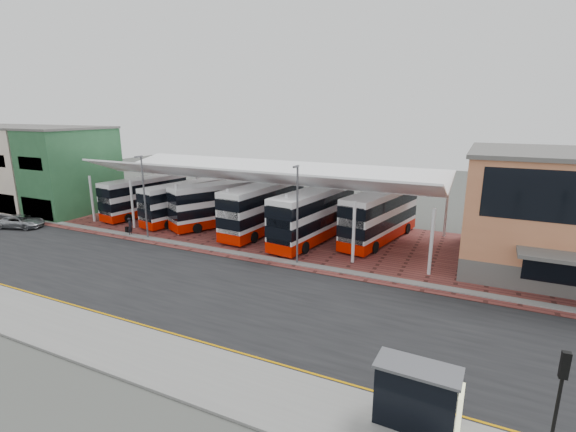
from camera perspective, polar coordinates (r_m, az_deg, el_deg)
name	(u,v)px	position (r m, az deg, el deg)	size (l,w,h in m)	color
ground	(234,288)	(29.98, -7.37, -9.78)	(140.00, 140.00, 0.00)	#41433F
road	(226,294)	(29.23, -8.45, -10.46)	(120.00, 14.00, 0.02)	black
forecourt	(326,241)	(40.05, 5.22, -3.42)	(72.00, 16.00, 0.06)	brown
sidewalk	(139,352)	(23.82, -19.74, -17.15)	(120.00, 4.00, 0.14)	slate
north_kerb	(275,260)	(34.91, -1.83, -6.00)	(120.00, 0.80, 0.14)	slate
yellow_line_near	(166,335)	(25.06, -16.40, -15.33)	(120.00, 0.12, 0.01)	#D28B00
yellow_line_far	(169,332)	(25.25, -15.93, -15.05)	(120.00, 0.12, 0.01)	#D28B00
canopy	(257,174)	(42.90, -4.25, 5.70)	(37.00, 11.63, 7.07)	silver
shop_green	(72,170)	(56.85, -27.45, 5.56)	(6.40, 10.20, 10.22)	#2E653A
shop_cream	(37,167)	(62.14, -31.10, 5.72)	(6.40, 10.20, 10.22)	beige
shop_brick	(6,164)	(67.64, -34.18, 5.85)	(6.40, 10.20, 10.22)	brown
lamp_west	(144,195)	(41.94, -19.08, 2.76)	(0.16, 0.90, 8.07)	#595A5F
lamp_east	(297,212)	(32.88, 1.27, 0.54)	(0.16, 0.90, 8.07)	#595A5F
bus_0	(145,197)	(52.10, -18.94, 2.54)	(3.97, 10.98, 4.43)	white
bus_1	(184,202)	(47.92, -13.98, 1.84)	(4.36, 10.70, 4.30)	white
bus_2	(222,204)	(45.34, -9.02, 1.60)	(7.50, 11.11, 4.62)	white
bus_3	(264,208)	(42.48, -3.32, 1.11)	(3.72, 12.12, 4.92)	white
bus_4	(314,216)	(39.44, 3.51, 0.06)	(4.32, 12.15, 4.90)	white
bus_5	(380,216)	(40.37, 12.49, 0.01)	(4.91, 11.98, 4.81)	white
silver_car	(21,221)	(52.59, -32.71, -0.64)	(2.22, 4.81, 1.34)	#97999E
pedestrian	(130,227)	(44.24, -20.77, -1.35)	(0.65, 0.43, 1.79)	black
suitcase	(127,230)	(45.52, -21.15, -1.75)	(0.34, 0.25, 0.59)	black
bus_shelter	(423,395)	(17.79, 17.94, -22.29)	(3.30, 1.60, 2.60)	black
traffic_signal_west	(561,388)	(18.08, 33.23, -19.07)	(0.29, 0.24, 4.15)	black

